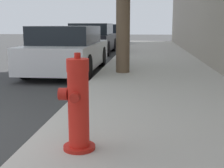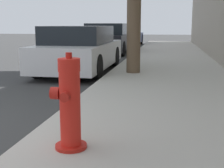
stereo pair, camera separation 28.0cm
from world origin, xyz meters
name	(u,v)px [view 1 (the left image)]	position (x,y,z in m)	size (l,w,h in m)	color
sidewalk_slab	(175,157)	(3.16, 0.00, 0.08)	(2.97, 40.00, 0.15)	#B7B2A8
fire_hydrant	(78,106)	(2.24, -0.08, 0.58)	(0.33, 0.33, 0.92)	red
parked_car_near	(68,50)	(0.68, 5.69, 0.63)	(1.71, 4.14, 1.28)	silver
parked_car_mid	(93,39)	(0.38, 11.47, 0.67)	(1.84, 4.16, 1.37)	black
parked_car_far	(108,35)	(0.40, 17.19, 0.65)	(1.87, 4.34, 1.34)	navy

